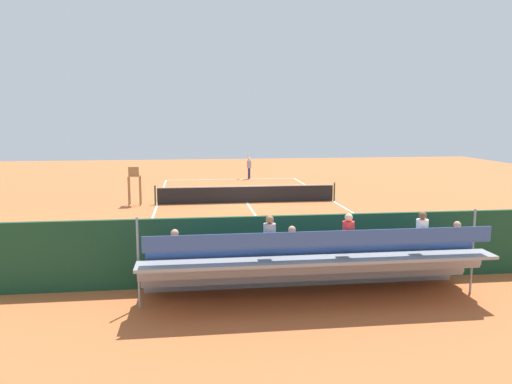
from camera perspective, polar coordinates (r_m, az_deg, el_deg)
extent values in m
plane|color=#BC6033|center=(28.70, -1.04, -1.20)|extent=(60.00, 60.00, 0.00)
cube|color=white|center=(39.54, -2.83, 1.46)|extent=(10.00, 0.10, 0.01)
cube|color=white|center=(18.06, 2.91, -7.02)|extent=(10.00, 0.10, 0.01)
cube|color=white|center=(29.67, 8.60, -0.97)|extent=(0.10, 22.00, 0.01)
cube|color=white|center=(28.58, -11.05, -1.39)|extent=(0.10, 22.00, 0.01)
cube|color=white|center=(34.65, -2.16, 0.47)|extent=(7.50, 0.10, 0.01)
cube|color=white|center=(22.80, 0.67, -3.73)|extent=(7.50, 0.10, 0.01)
cube|color=white|center=(28.70, -1.04, -1.20)|extent=(0.10, 12.10, 0.01)
cube|color=white|center=(39.54, -2.83, 1.46)|extent=(0.10, 0.30, 0.01)
cube|color=black|center=(28.63, -1.04, -0.31)|extent=(10.00, 0.02, 0.91)
cube|color=white|center=(28.56, -1.04, 0.66)|extent=(10.00, 0.04, 0.06)
cylinder|color=#2D5133|center=(29.61, 8.81, 0.05)|extent=(0.10, 0.10, 1.07)
cylinder|color=#2D5133|center=(28.50, -11.28, -0.34)|extent=(0.10, 0.10, 1.07)
cube|color=#194228|center=(14.96, 5.02, -6.36)|extent=(18.00, 0.16, 2.00)
cube|color=gray|center=(14.85, 5.27, -9.60)|extent=(9.00, 0.10, 0.45)
cube|color=gray|center=(14.47, 5.59, -9.32)|extent=(9.00, 0.80, 0.08)
cube|color=gray|center=(14.88, 5.25, -9.56)|extent=(9.00, 0.04, 0.45)
cube|color=#335193|center=(14.25, 5.71, -7.83)|extent=(8.60, 0.36, 0.04)
cube|color=#335193|center=(14.03, 5.89, -7.25)|extent=(8.60, 0.03, 0.36)
cube|color=gray|center=(13.59, 6.39, -8.53)|extent=(9.00, 0.80, 0.08)
cube|color=gray|center=(14.00, 6.00, -8.80)|extent=(9.00, 0.04, 0.45)
cube|color=#335193|center=(13.38, 6.52, -6.93)|extent=(8.60, 0.36, 0.04)
cube|color=#335193|center=(13.16, 6.72, -6.29)|extent=(8.60, 0.03, 0.36)
cube|color=gray|center=(12.72, 7.29, -7.62)|extent=(9.00, 0.80, 0.08)
cube|color=gray|center=(13.13, 6.85, -7.95)|extent=(9.00, 0.04, 0.45)
cube|color=#335193|center=(12.52, 7.44, -5.90)|extent=(8.60, 0.36, 0.04)
cube|color=#335193|center=(12.30, 7.67, -5.20)|extent=(8.60, 0.03, 0.36)
cylinder|color=gray|center=(15.20, 23.21, -6.11)|extent=(0.06, 0.06, 2.35)
cylinder|color=gray|center=(13.20, -13.11, -7.80)|extent=(0.06, 0.06, 2.35)
cube|color=#2D2D33|center=(14.05, -7.55, -7.94)|extent=(0.32, 0.40, 0.12)
cylinder|color=blue|center=(13.86, -7.58, -6.95)|extent=(0.30, 0.30, 0.45)
sphere|color=beige|center=(13.77, -7.60, -5.64)|extent=(0.20, 0.20, 0.20)
cube|color=#2D2D33|center=(12.85, 10.16, -5.40)|extent=(0.32, 0.40, 0.12)
cylinder|color=red|center=(12.68, 10.36, -4.27)|extent=(0.30, 0.30, 0.45)
sphere|color=beige|center=(12.61, 10.40, -2.83)|extent=(0.20, 0.20, 0.20)
cube|color=#2D2D33|center=(13.41, 3.94, -6.69)|extent=(0.32, 0.40, 0.12)
cylinder|color=#9399A3|center=(13.22, 4.05, -5.63)|extent=(0.30, 0.30, 0.45)
sphere|color=tan|center=(13.15, 4.07, -4.25)|extent=(0.20, 0.20, 0.20)
cube|color=#2D2D33|center=(14.97, 21.37, -5.65)|extent=(0.32, 0.40, 0.12)
cylinder|color=yellow|center=(14.80, 21.65, -4.69)|extent=(0.30, 0.30, 0.45)
sphere|color=tan|center=(14.74, 21.72, -3.46)|extent=(0.20, 0.20, 0.20)
cube|color=#2D2D33|center=(13.55, 17.92, -4.96)|extent=(0.32, 0.40, 0.12)
cylinder|color=white|center=(13.38, 18.20, -3.89)|extent=(0.30, 0.30, 0.45)
sphere|color=brown|center=(13.32, 18.26, -2.52)|extent=(0.20, 0.20, 0.20)
cube|color=#2D2D33|center=(13.16, -9.06, -7.06)|extent=(0.32, 0.40, 0.12)
cylinder|color=purple|center=(12.98, -9.11, -5.99)|extent=(0.30, 0.30, 0.45)
sphere|color=tan|center=(12.90, -9.14, -4.59)|extent=(0.20, 0.20, 0.20)
cube|color=#2D2D33|center=(12.41, 1.45, -5.77)|extent=(0.32, 0.40, 0.12)
cylinder|color=#9399A3|center=(12.23, 1.54, -4.61)|extent=(0.30, 0.30, 0.45)
sphere|color=#8C6647|center=(12.16, 1.55, -3.12)|extent=(0.20, 0.20, 0.20)
cylinder|color=olive|center=(28.83, -12.85, 0.24)|extent=(0.07, 0.07, 1.60)
cylinder|color=olive|center=(28.89, -14.03, 0.21)|extent=(0.07, 0.07, 1.60)
cylinder|color=olive|center=(28.24, -12.96, 0.06)|extent=(0.07, 0.07, 1.60)
cylinder|color=olive|center=(28.30, -14.17, 0.04)|extent=(0.07, 0.07, 1.60)
cube|color=olive|center=(28.46, -13.56, 1.79)|extent=(0.56, 0.56, 0.06)
cube|color=olive|center=(28.19, -13.63, 2.28)|extent=(0.56, 0.06, 0.48)
cube|color=olive|center=(28.42, -13.05, 2.11)|extent=(0.04, 0.48, 0.04)
cube|color=olive|center=(28.47, -14.09, 2.08)|extent=(0.04, 0.48, 0.04)
cube|color=#33383D|center=(16.80, 15.29, -6.92)|extent=(1.80, 0.40, 0.05)
cylinder|color=#33383D|center=(17.16, 17.60, -7.47)|extent=(0.06, 0.06, 0.45)
cylinder|color=#33383D|center=(16.59, 12.85, -7.83)|extent=(0.06, 0.06, 0.45)
cube|color=#33383D|center=(16.57, 15.58, -6.07)|extent=(1.80, 0.04, 0.36)
cube|color=#334C8C|center=(16.03, 8.76, -8.46)|extent=(0.90, 0.36, 0.36)
cylinder|color=navy|center=(39.76, -0.74, 2.12)|extent=(0.14, 0.14, 0.85)
cylinder|color=navy|center=(39.55, -0.83, 2.09)|extent=(0.14, 0.14, 0.85)
cylinder|color=#9399A3|center=(39.58, -0.79, 3.15)|extent=(0.47, 0.47, 0.60)
sphere|color=beige|center=(39.55, -0.79, 3.74)|extent=(0.22, 0.22, 0.22)
cylinder|color=beige|center=(39.33, -0.87, 3.84)|extent=(0.26, 0.18, 0.55)
cylinder|color=beige|center=(39.79, -0.70, 3.22)|extent=(0.12, 0.12, 0.50)
cylinder|color=black|center=(39.39, -2.00, 1.46)|extent=(0.26, 0.17, 0.03)
torus|color=#D8CC4C|center=(39.28, -1.64, 1.44)|extent=(0.42, 0.42, 0.02)
cylinder|color=white|center=(39.28, -1.64, 1.44)|extent=(0.25, 0.25, 0.00)
sphere|color=#CCDB33|center=(38.45, -3.01, 1.30)|extent=(0.07, 0.07, 0.07)
sphere|color=#CCDB33|center=(37.98, -4.04, 1.21)|extent=(0.07, 0.07, 0.07)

